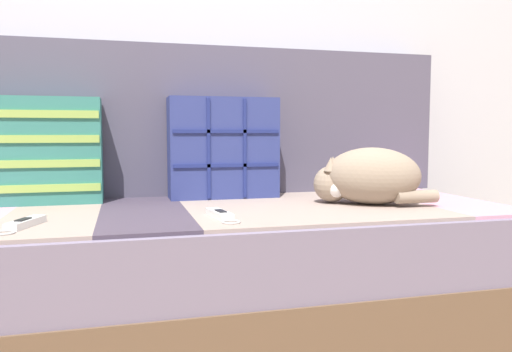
% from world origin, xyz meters
% --- Properties ---
extents(ground_plane, '(14.00, 14.00, 0.00)m').
position_xyz_m(ground_plane, '(0.00, 0.00, 0.00)').
color(ground_plane, '#937556').
extents(couch, '(2.16, 0.84, 0.40)m').
position_xyz_m(couch, '(0.00, 0.13, 0.20)').
color(couch, brown).
rests_on(couch, ground_plane).
extents(sofa_backrest, '(2.12, 0.14, 0.55)m').
position_xyz_m(sofa_backrest, '(0.00, 0.48, 0.68)').
color(sofa_backrest, '#514C60').
rests_on(sofa_backrest, couch).
extents(throw_pillow_quilted, '(0.39, 0.14, 0.36)m').
position_xyz_m(throw_pillow_quilted, '(0.17, 0.33, 0.58)').
color(throw_pillow_quilted, navy).
rests_on(throw_pillow_quilted, couch).
extents(throw_pillow_striped, '(0.44, 0.14, 0.35)m').
position_xyz_m(throw_pillow_striped, '(-0.47, 0.33, 0.58)').
color(throw_pillow_striped, '#337A70').
rests_on(throw_pillow_striped, couch).
extents(sleeping_cat, '(0.37, 0.33, 0.19)m').
position_xyz_m(sleeping_cat, '(0.58, 0.04, 0.49)').
color(sleeping_cat, gray).
rests_on(sleeping_cat, couch).
extents(game_remote_near, '(0.10, 0.19, 0.02)m').
position_xyz_m(game_remote_near, '(-0.42, -0.10, 0.41)').
color(game_remote_near, white).
rests_on(game_remote_near, couch).
extents(game_remote_far, '(0.07, 0.19, 0.02)m').
position_xyz_m(game_remote_far, '(0.07, -0.10, 0.41)').
color(game_remote_far, white).
rests_on(game_remote_far, couch).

